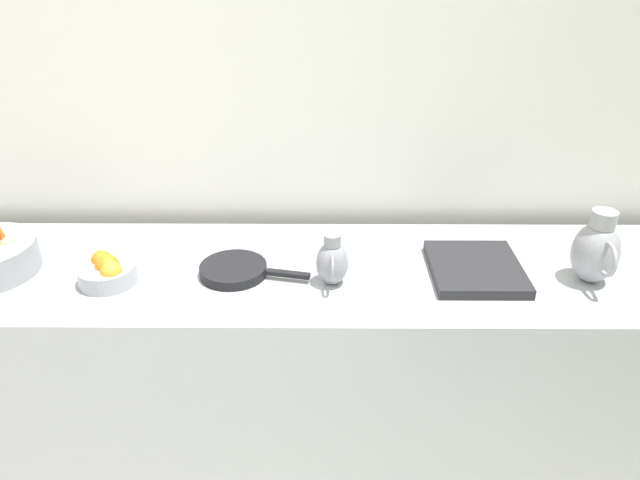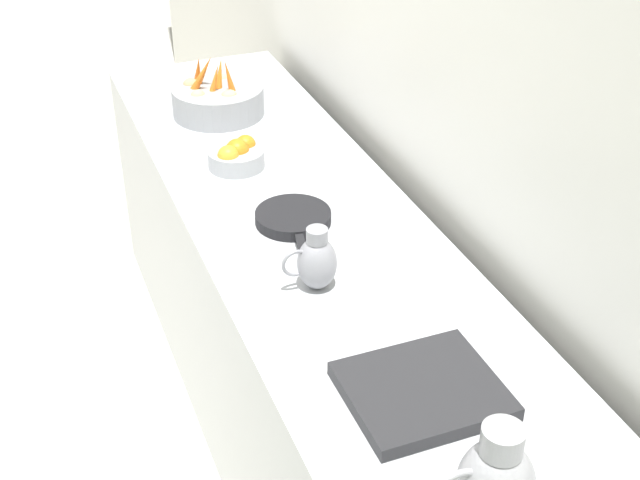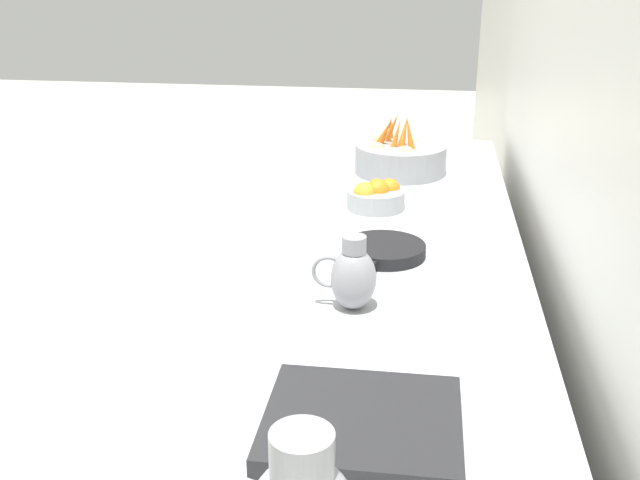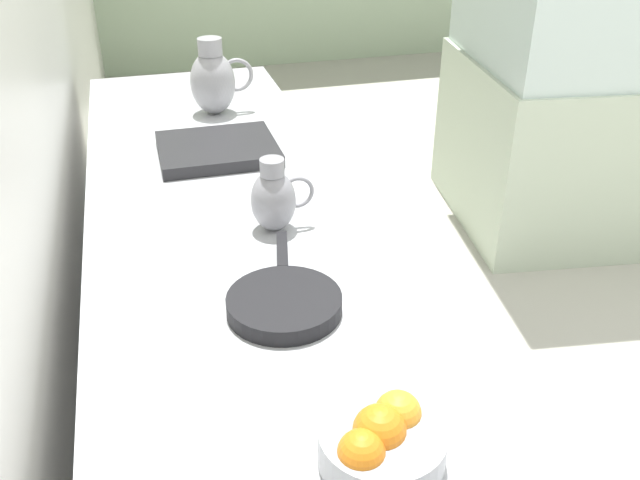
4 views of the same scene
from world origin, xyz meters
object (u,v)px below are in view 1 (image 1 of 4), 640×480
(metal_pitcher_tall, at_px, (596,251))
(metal_pitcher_short, at_px, (332,262))
(skillet_on_counter, at_px, (236,270))
(orange_bowl, at_px, (107,271))

(metal_pitcher_tall, height_order, metal_pitcher_short, metal_pitcher_tall)
(metal_pitcher_tall, relative_size, skillet_on_counter, 0.68)
(orange_bowl, height_order, skillet_on_counter, orange_bowl)
(metal_pitcher_tall, height_order, skillet_on_counter, metal_pitcher_tall)
(metal_pitcher_short, bearing_deg, skillet_on_counter, -99.34)
(metal_pitcher_short, bearing_deg, metal_pitcher_tall, 91.37)
(metal_pitcher_tall, bearing_deg, skillet_on_counter, -91.59)
(metal_pitcher_tall, distance_m, skillet_on_counter, 1.18)
(metal_pitcher_tall, distance_m, metal_pitcher_short, 0.86)
(orange_bowl, xyz_separation_m, skillet_on_counter, (-0.05, 0.42, -0.02))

